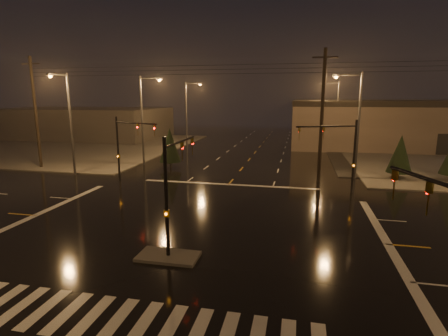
{
  "coord_description": "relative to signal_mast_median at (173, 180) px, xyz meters",
  "views": [
    {
      "loc": [
        6.08,
        -19.05,
        7.81
      ],
      "look_at": [
        1.11,
        3.88,
        3.0
      ],
      "focal_mm": 28.0,
      "sensor_mm": 36.0,
      "label": 1
    }
  ],
  "objects": [
    {
      "name": "streetlight_2",
      "position": [
        -11.18,
        37.07,
        2.05
      ],
      "size": [
        2.77,
        0.32,
        10.0
      ],
      "color": "#38383A",
      "rests_on": "ground"
    },
    {
      "name": "streetlight_3",
      "position": [
        11.18,
        19.07,
        2.05
      ],
      "size": [
        2.77,
        0.32,
        10.0
      ],
      "color": "#38383A",
      "rests_on": "ground"
    },
    {
      "name": "ground",
      "position": [
        -0.0,
        3.07,
        -3.75
      ],
      "size": [
        140.0,
        140.0,
        0.0
      ],
      "primitive_type": "plane",
      "color": "black",
      "rests_on": "ground"
    },
    {
      "name": "signal_mast_median",
      "position": [
        0.0,
        0.0,
        0.0
      ],
      "size": [
        0.25,
        4.59,
        6.0
      ],
      "color": "black",
      "rests_on": "ground"
    },
    {
      "name": "conifer_3",
      "position": [
        -7.85,
        20.11,
        -1.2
      ],
      "size": [
        2.38,
        2.38,
        4.41
      ],
      "color": "black",
      "rests_on": "ground"
    },
    {
      "name": "commercial_block",
      "position": [
        -35.0,
        45.07,
        -0.95
      ],
      "size": [
        30.0,
        18.0,
        5.6
      ],
      "primitive_type": "cube",
      "color": "#443F3C",
      "rests_on": "ground"
    },
    {
      "name": "stop_bar_far",
      "position": [
        -0.0,
        14.07,
        -3.75
      ],
      "size": [
        16.0,
        0.5,
        0.01
      ],
      "primitive_type": "cube",
      "color": "beige",
      "rests_on": "ground"
    },
    {
      "name": "crosswalk",
      "position": [
        -0.0,
        -5.93,
        -3.75
      ],
      "size": [
        15.0,
        2.6,
        0.01
      ],
      "primitive_type": "cube",
      "color": "beige",
      "rests_on": "ground"
    },
    {
      "name": "utility_pole_0",
      "position": [
        -22.0,
        17.07,
        2.38
      ],
      "size": [
        2.2,
        0.32,
        12.0
      ],
      "color": "black",
      "rests_on": "ground"
    },
    {
      "name": "sidewalk_nw",
      "position": [
        -30.0,
        33.07,
        -3.69
      ],
      "size": [
        36.0,
        36.0,
        0.12
      ],
      "primitive_type": "cube",
      "color": "#4D4A44",
      "rests_on": "ground"
    },
    {
      "name": "conifer_0",
      "position": [
        15.5,
        19.43,
        -1.26
      ],
      "size": [
        2.3,
        2.3,
        4.3
      ],
      "color": "black",
      "rests_on": "ground"
    },
    {
      "name": "utility_pole_1",
      "position": [
        8.0,
        17.07,
        2.38
      ],
      "size": [
        2.2,
        0.32,
        12.0
      ],
      "color": "black",
      "rests_on": "ground"
    },
    {
      "name": "median_island",
      "position": [
        -0.0,
        -0.93,
        -3.68
      ],
      "size": [
        3.0,
        1.6,
        0.15
      ],
      "primitive_type": "cube",
      "color": "#4D4A44",
      "rests_on": "ground"
    },
    {
      "name": "streetlight_4",
      "position": [
        11.18,
        39.07,
        2.05
      ],
      "size": [
        2.77,
        0.32,
        10.0
      ],
      "color": "#38383A",
      "rests_on": "ground"
    },
    {
      "name": "signal_mast_nw",
      "position": [
        -9.5,
        13.21,
        0.04
      ],
      "size": [
        4.84,
        1.86,
        6.0
      ],
      "color": "black",
      "rests_on": "ground"
    },
    {
      "name": "signal_mast_ne",
      "position": [
        9.5,
        13.21,
        0.04
      ],
      "size": [
        4.84,
        1.86,
        6.0
      ],
      "color": "black",
      "rests_on": "ground"
    },
    {
      "name": "streetlight_1",
      "position": [
        -11.18,
        21.07,
        2.05
      ],
      "size": [
        2.77,
        0.32,
        10.0
      ],
      "color": "#38383A",
      "rests_on": "ground"
    },
    {
      "name": "streetlight_5",
      "position": [
        -16.0,
        14.26,
        2.05
      ],
      "size": [
        0.32,
        2.77,
        10.0
      ],
      "color": "#38383A",
      "rests_on": "ground"
    }
  ]
}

